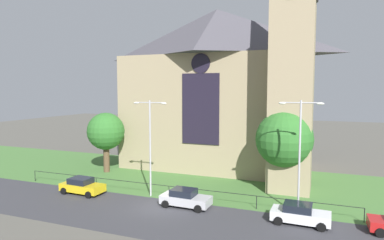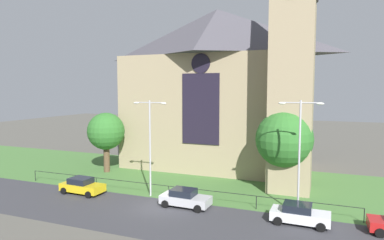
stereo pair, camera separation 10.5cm
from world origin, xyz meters
name	(u,v)px [view 1 (the left image)]	position (x,y,z in m)	size (l,w,h in m)	color
ground	(199,178)	(0.00, 10.00, 0.00)	(160.00, 160.00, 0.00)	#56544C
road_asphalt	(147,215)	(0.00, -2.00, 0.00)	(120.00, 8.00, 0.01)	#38383D
grass_verge	(193,183)	(0.00, 8.00, 0.00)	(120.00, 20.00, 0.01)	#477538
church_building	(221,86)	(0.56, 16.42, 10.27)	(23.20, 16.20, 26.00)	tan
iron_railing	(169,187)	(-0.21, 2.50, 0.98)	(32.11, 0.07, 1.13)	black
tree_right_near	(284,139)	(9.35, 7.80, 5.19)	(5.38, 5.38, 7.91)	brown
tree_left_near	(106,132)	(-11.44, 8.78, 4.87)	(4.43, 4.43, 7.15)	brown
streetlamp_near	(150,136)	(-2.04, 2.40, 5.60)	(3.37, 0.26, 8.90)	#B2B2B7
streetlamp_far	(300,144)	(11.09, 2.40, 5.69)	(3.37, 0.26, 9.07)	#B2B2B7
parked_car_yellow	(82,186)	(-8.48, 0.69, 0.74)	(4.27, 2.16, 1.51)	gold
parked_car_silver	(185,198)	(2.08, 0.88, 0.74)	(4.25, 2.12, 1.51)	#B7B7BC
parked_car_white	(300,214)	(11.35, 0.56, 0.74)	(4.24, 2.10, 1.51)	silver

